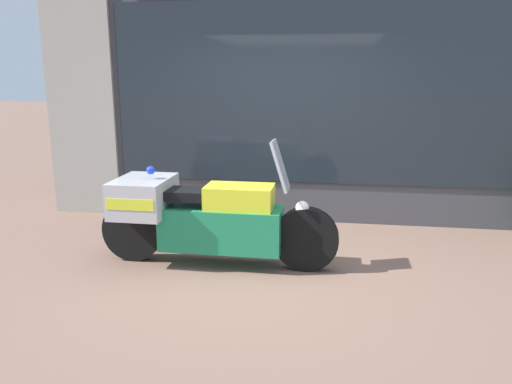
% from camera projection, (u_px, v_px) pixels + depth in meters
% --- Properties ---
extents(ground_plane, '(60.00, 60.00, 0.00)m').
position_uv_depth(ground_plane, '(270.00, 269.00, 5.17)').
color(ground_plane, '#7A5B4C').
extents(shop_building, '(6.77, 0.55, 3.34)m').
position_uv_depth(shop_building, '(256.00, 96.00, 6.77)').
color(shop_building, '#424247').
rests_on(shop_building, ground).
extents(window_display, '(5.34, 0.30, 1.80)m').
position_uv_depth(window_display, '(318.00, 187.00, 6.95)').
color(window_display, slate).
rests_on(window_display, ground).
extents(paramedic_motorcycle, '(2.52, 0.75, 1.34)m').
position_uv_depth(paramedic_motorcycle, '(200.00, 215.00, 5.21)').
color(paramedic_motorcycle, black).
rests_on(paramedic_motorcycle, ground).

